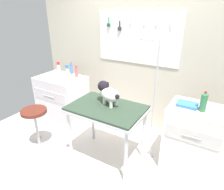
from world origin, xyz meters
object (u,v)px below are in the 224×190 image
object	(u,v)px
counter_left	(63,101)
stool	(35,116)
grooming_table	(107,113)
grooming_arm	(153,108)
cabinet_right	(193,139)
dog	(108,93)
soda_bottle	(204,102)
shampoo_bottle	(59,70)

from	to	relation	value
counter_left	stool	xyz separation A→B (m)	(0.14, -0.72, 0.07)
grooming_table	grooming_arm	distance (m)	0.60
grooming_table	counter_left	size ratio (longest dim) A/B	1.09
cabinet_right	grooming_arm	bearing A→B (deg)	-170.61
counter_left	cabinet_right	size ratio (longest dim) A/B	1.02
dog	soda_bottle	size ratio (longest dim) A/B	1.59
grooming_table	shampoo_bottle	xyz separation A→B (m)	(-1.27, 0.47, 0.26)
grooming_table	counter_left	bearing A→B (deg)	161.00
counter_left	cabinet_right	bearing A→B (deg)	0.63
counter_left	cabinet_right	distance (m)	2.22
stool	soda_bottle	size ratio (longest dim) A/B	2.51
cabinet_right	soda_bottle	xyz separation A→B (m)	(0.03, -0.05, 0.55)
shampoo_bottle	grooming_table	bearing A→B (deg)	-20.52
soda_bottle	grooming_arm	bearing A→B (deg)	-175.87
grooming_arm	soda_bottle	distance (m)	0.61
cabinet_right	grooming_table	bearing A→B (deg)	-157.14
grooming_table	soda_bottle	distance (m)	1.16
counter_left	stool	size ratio (longest dim) A/B	1.43
cabinet_right	soda_bottle	distance (m)	0.55
grooming_arm	stool	distance (m)	1.69
grooming_table	soda_bottle	bearing A→B (deg)	19.96
dog	stool	size ratio (longest dim) A/B	0.63
counter_left	soda_bottle	world-z (taller)	soda_bottle
grooming_table	shampoo_bottle	size ratio (longest dim) A/B	4.04
dog	stool	xyz separation A→B (m)	(-1.02, -0.40, -0.45)
grooming_table	cabinet_right	size ratio (longest dim) A/B	1.12
grooming_table	shampoo_bottle	distance (m)	1.38
shampoo_bottle	grooming_arm	bearing A→B (deg)	-4.18
grooming_arm	shampoo_bottle	distance (m)	1.78
grooming_arm	counter_left	world-z (taller)	grooming_arm
dog	grooming_arm	bearing A→B (deg)	26.26
dog	shampoo_bottle	bearing A→B (deg)	162.63
grooming_arm	stool	bearing A→B (deg)	-156.99
soda_bottle	grooming_table	bearing A→B (deg)	-160.04
soda_bottle	shampoo_bottle	bearing A→B (deg)	177.85
counter_left	cabinet_right	xyz separation A→B (m)	(2.22, 0.02, -0.01)
dog	counter_left	bearing A→B (deg)	164.47
shampoo_bottle	counter_left	bearing A→B (deg)	-39.95
grooming_arm	dog	bearing A→B (deg)	-153.74
cabinet_right	shampoo_bottle	world-z (taller)	shampoo_bottle
grooming_table	soda_bottle	size ratio (longest dim) A/B	3.91
shampoo_bottle	soda_bottle	size ratio (longest dim) A/B	0.97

